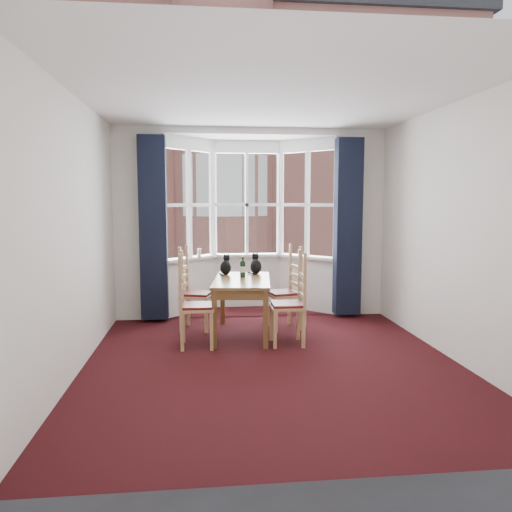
{
  "coord_description": "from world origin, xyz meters",
  "views": [
    {
      "loc": [
        -0.74,
        -5.13,
        1.74
      ],
      "look_at": [
        -0.06,
        1.05,
        1.05
      ],
      "focal_mm": 35.0,
      "sensor_mm": 36.0,
      "label": 1
    }
  ],
  "objects": [
    {
      "name": "ceiling",
      "position": [
        0.0,
        0.0,
        2.8
      ],
      "size": [
        4.5,
        4.5,
        0.0
      ],
      "primitive_type": "plane",
      "rotation": [
        3.14,
        0.0,
        0.0
      ],
      "color": "white",
      "rests_on": "floor"
    },
    {
      "name": "cat_left",
      "position": [
        -0.42,
        1.64,
        0.85
      ],
      "size": [
        0.19,
        0.24,
        0.29
      ],
      "color": "black",
      "rests_on": "dining_table"
    },
    {
      "name": "floor",
      "position": [
        0.0,
        0.0,
        0.0
      ],
      "size": [
        4.5,
        4.5,
        0.0
      ],
      "primitive_type": "plane",
      "color": "black",
      "rests_on": "ground"
    },
    {
      "name": "wine_bottle",
      "position": [
        -0.2,
        1.37,
        0.86
      ],
      "size": [
        0.07,
        0.07,
        0.28
      ],
      "color": "black",
      "rests_on": "dining_table"
    },
    {
      "name": "cat_right",
      "position": [
        0.0,
        1.67,
        0.85
      ],
      "size": [
        0.16,
        0.23,
        0.3
      ],
      "color": "black",
      "rests_on": "dining_table"
    },
    {
      "name": "candle_tall",
      "position": [
        -0.78,
        2.6,
        0.94
      ],
      "size": [
        0.06,
        0.06,
        0.13
      ],
      "primitive_type": "cylinder",
      "color": "white",
      "rests_on": "bay_window"
    },
    {
      "name": "tenement_building",
      "position": [
        0.0,
        14.01,
        1.6
      ],
      "size": [
        18.4,
        7.8,
        15.2
      ],
      "color": "#98594E",
      "rests_on": "street"
    },
    {
      "name": "bay_window",
      "position": [
        0.0,
        2.75,
        1.4
      ],
      "size": [
        2.76,
        0.94,
        2.8
      ],
      "color": "white",
      "rests_on": "floor"
    },
    {
      "name": "chair_left_near",
      "position": [
        -0.9,
        0.75,
        0.47
      ],
      "size": [
        0.41,
        0.43,
        0.92
      ],
      "color": "tan",
      "rests_on": "floor"
    },
    {
      "name": "wall_back_pier_right",
      "position": [
        1.65,
        2.25,
        1.4
      ],
      "size": [
        0.7,
        0.12,
        2.8
      ],
      "primitive_type": "cube",
      "color": "silver",
      "rests_on": "floor"
    },
    {
      "name": "street",
      "position": [
        0.0,
        32.25,
        -6.0
      ],
      "size": [
        80.0,
        80.0,
        0.0
      ],
      "primitive_type": "plane",
      "color": "#333335",
      "rests_on": "ground"
    },
    {
      "name": "chair_right_near",
      "position": [
        0.37,
        0.72,
        0.47
      ],
      "size": [
        0.41,
        0.43,
        0.92
      ],
      "color": "tan",
      "rests_on": "floor"
    },
    {
      "name": "wall_left",
      "position": [
        -2.0,
        0.0,
        1.4
      ],
      "size": [
        0.0,
        4.5,
        4.5
      ],
      "primitive_type": "plane",
      "rotation": [
        1.57,
        0.0,
        1.57
      ],
      "color": "silver",
      "rests_on": "floor"
    },
    {
      "name": "chair_left_far",
      "position": [
        -0.9,
        1.58,
        0.47
      ],
      "size": [
        0.49,
        0.5,
        0.92
      ],
      "color": "tan",
      "rests_on": "floor"
    },
    {
      "name": "wall_near",
      "position": [
        0.0,
        -2.25,
        1.4
      ],
      "size": [
        4.0,
        0.0,
        4.0
      ],
      "primitive_type": "plane",
      "rotation": [
        -1.57,
        0.0,
        0.0
      ],
      "color": "silver",
      "rests_on": "floor"
    },
    {
      "name": "wall_back_pier_left",
      "position": [
        -1.65,
        2.25,
        1.4
      ],
      "size": [
        0.7,
        0.12,
        2.8
      ],
      "primitive_type": "cube",
      "color": "silver",
      "rests_on": "floor"
    },
    {
      "name": "curtain_left",
      "position": [
        -1.42,
        2.07,
        1.35
      ],
      "size": [
        0.38,
        0.22,
        2.6
      ],
      "primitive_type": "cube",
      "color": "black",
      "rests_on": "floor"
    },
    {
      "name": "dining_table",
      "position": [
        -0.23,
        1.21,
        0.64
      ],
      "size": [
        0.86,
        1.39,
        0.74
      ],
      "color": "brown",
      "rests_on": "floor"
    },
    {
      "name": "wall_right",
      "position": [
        2.0,
        0.0,
        1.4
      ],
      "size": [
        0.0,
        4.5,
        4.5
      ],
      "primitive_type": "plane",
      "rotation": [
        1.57,
        0.0,
        -1.57
      ],
      "color": "silver",
      "rests_on": "floor"
    },
    {
      "name": "chair_right_far",
      "position": [
        0.45,
        1.51,
        0.47
      ],
      "size": [
        0.48,
        0.5,
        0.92
      ],
      "color": "tan",
      "rests_on": "floor"
    },
    {
      "name": "curtain_right",
      "position": [
        1.42,
        2.07,
        1.35
      ],
      "size": [
        0.38,
        0.22,
        2.6
      ],
      "primitive_type": "cube",
      "color": "black",
      "rests_on": "floor"
    }
  ]
}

